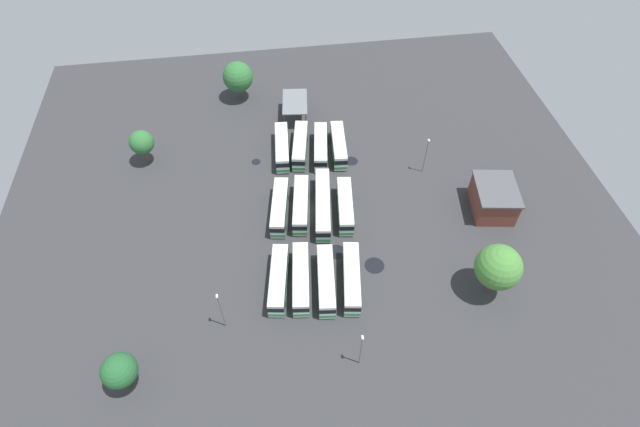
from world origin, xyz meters
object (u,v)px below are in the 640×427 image
at_px(bus_row2_slot2, 300,145).
at_px(lamp_post_by_building, 361,349).
at_px(lamp_post_near_entrance, 221,310).
at_px(tree_north_edge, 119,371).
at_px(bus_row1_slot2, 301,205).
at_px(bus_row0_slot3, 279,279).
at_px(bus_row0_slot2, 301,278).
at_px(bus_row0_slot0, 351,278).
at_px(bus_row1_slot3, 280,207).
at_px(bus_row2_slot3, 282,147).
at_px(bus_row2_slot1, 321,147).
at_px(tree_south_edge, 238,77).
at_px(bus_row1_slot1, 323,204).
at_px(lamp_post_far_corner, 426,155).
at_px(depot_building, 494,198).
at_px(tree_east_edge, 142,142).
at_px(bus_row0_slot1, 326,280).
at_px(bus_row1_slot0, 345,206).
at_px(tree_northwest, 498,267).
at_px(maintenance_shelter, 295,102).
at_px(bus_row2_slot0, 339,145).

relative_size(bus_row2_slot2, lamp_post_by_building, 1.50).
distance_m(lamp_post_near_entrance, tree_north_edge, 14.98).
xyz_separation_m(bus_row1_slot2, lamp_post_near_entrance, (-20.60, 13.78, 2.72)).
xyz_separation_m(bus_row0_slot3, lamp_post_by_building, (-14.22, -9.96, 2.41)).
bearing_deg(lamp_post_near_entrance, bus_row0_slot2, -65.88).
xyz_separation_m(bus_row0_slot0, bus_row1_slot3, (16.31, 9.67, -0.00)).
height_order(bus_row1_slot3, lamp_post_by_building, lamp_post_by_building).
bearing_deg(bus_row2_slot3, tree_north_edge, 149.79).
xyz_separation_m(bus_row1_slot3, bus_row2_slot1, (14.53, -9.39, -0.00)).
bearing_deg(bus_row1_slot3, tree_north_edge, 139.97).
bearing_deg(tree_south_edge, bus_row1_slot1, -159.94).
distance_m(lamp_post_far_corner, lamp_post_by_building, 40.95).
height_order(bus_row1_slot2, depot_building, depot_building).
relative_size(bus_row0_slot0, depot_building, 1.20).
distance_m(lamp_post_by_building, tree_east_edge, 56.66).
xyz_separation_m(bus_row0_slot0, bus_row0_slot1, (0.18, 3.98, -0.00)).
bearing_deg(bus_row1_slot1, bus_row0_slot3, 147.78).
distance_m(bus_row1_slot2, depot_building, 33.88).
xyz_separation_m(bus_row0_slot2, bus_row1_slot0, (13.85, -9.48, -0.00)).
bearing_deg(lamp_post_near_entrance, lamp_post_far_corner, -54.22).
xyz_separation_m(bus_row0_slot1, tree_north_edge, (-11.54, 28.94, 2.78)).
xyz_separation_m(bus_row0_slot2, bus_row2_slot3, (30.77, -0.02, -0.00)).
relative_size(tree_northwest, tree_east_edge, 1.35).
bearing_deg(bus_row2_slot2, tree_east_edge, 86.75).
xyz_separation_m(bus_row2_slot1, tree_north_edge, (-42.20, 32.64, 2.78)).
bearing_deg(maintenance_shelter, lamp_post_by_building, -177.30).
bearing_deg(bus_row0_slot3, bus_row0_slot1, -99.58).
distance_m(bus_row2_slot0, tree_south_edge, 28.02).
height_order(bus_row1_slot1, bus_row2_slot1, same).
bearing_deg(bus_row1_slot1, bus_row2_slot2, 7.38).
xyz_separation_m(bus_row1_slot0, depot_building, (-2.78, -25.97, 0.77)).
xyz_separation_m(bus_row1_slot1, tree_northwest, (-19.92, -23.09, 4.47)).
bearing_deg(bus_row0_slot3, bus_row2_slot2, -13.01).
distance_m(bus_row2_slot0, lamp_post_far_corner, 17.03).
xyz_separation_m(bus_row1_slot1, bus_row2_slot2, (15.97, 2.07, -0.00)).
relative_size(bus_row2_slot0, bus_row2_slot3, 0.97).
bearing_deg(tree_northwest, bus_row1_slot1, 49.21).
distance_m(bus_row2_slot1, tree_east_edge, 33.88).
distance_m(bus_row1_slot3, lamp_post_near_entrance, 23.06).
bearing_deg(depot_building, bus_row0_slot2, 107.35).
bearing_deg(bus_row0_slot0, lamp_post_near_entrance, 102.20).
bearing_deg(maintenance_shelter, bus_row0_slot1, 179.88).
bearing_deg(lamp_post_by_building, tree_northwest, -68.57).
distance_m(lamp_post_near_entrance, tree_east_edge, 40.33).
height_order(bus_row2_slot2, lamp_post_by_building, lamp_post_by_building).
height_order(bus_row2_slot3, depot_building, depot_building).
distance_m(bus_row1_slot3, lamp_post_by_building, 30.42).
bearing_deg(bus_row0_slot2, tree_north_edge, 116.34).
xyz_separation_m(bus_row2_slot3, tree_east_edge, (1.63, 26.14, 3.09)).
relative_size(bus_row0_slot0, bus_row1_slot3, 1.02).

